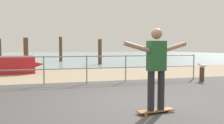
% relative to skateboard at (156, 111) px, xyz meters
% --- Properties ---
extents(ground_plane, '(24.00, 10.00, 0.04)m').
position_rel_skateboard_xyz_m(ground_plane, '(-0.32, -0.31, -0.07)').
color(ground_plane, '#474444').
rests_on(ground_plane, ground).
extents(beach_strip, '(24.00, 6.00, 0.04)m').
position_rel_skateboard_xyz_m(beach_strip, '(-0.32, 7.69, -0.07)').
color(beach_strip, tan).
rests_on(beach_strip, ground).
extents(sea_surface, '(72.00, 50.00, 0.04)m').
position_rel_skateboard_xyz_m(sea_surface, '(-0.32, 35.69, -0.07)').
color(sea_surface, '#849EA3').
rests_on(sea_surface, ground).
extents(railing_fence, '(12.21, 0.05, 1.05)m').
position_rel_skateboard_xyz_m(railing_fence, '(-2.20, 4.29, 0.63)').
color(railing_fence, gray).
rests_on(railing_fence, ground).
extents(skateboard, '(0.82, 0.30, 0.08)m').
position_rel_skateboard_xyz_m(skateboard, '(0.00, 0.00, 0.00)').
color(skateboard, brown).
rests_on(skateboard, ground).
extents(skateboarder, '(1.45, 0.27, 1.65)m').
position_rel_skateboard_xyz_m(skateboarder, '(-0.00, 0.00, 0.95)').
color(skateboarder, '#26262B').
rests_on(skateboarder, skateboard).
extents(bollard_short, '(0.18, 0.18, 0.55)m').
position_rel_skateboard_xyz_m(bollard_short, '(3.80, 3.62, 0.21)').
color(bollard_short, '#513826').
rests_on(bollard_short, ground).
extents(seagull, '(0.17, 0.49, 0.18)m').
position_rel_skateboard_xyz_m(seagull, '(3.80, 3.64, 0.56)').
color(seagull, white).
rests_on(seagull, bollard_short).
extents(groyne_post_0, '(0.27, 0.27, 2.13)m').
position_rel_skateboard_xyz_m(groyne_post_0, '(-6.09, 19.13, 1.00)').
color(groyne_post_0, '#513826').
rests_on(groyne_post_0, ground).
extents(groyne_post_1, '(0.32, 0.32, 2.01)m').
position_rel_skateboard_xyz_m(groyne_post_1, '(-3.40, 12.98, 0.94)').
color(groyne_post_1, '#513826').
rests_on(groyne_post_1, ground).
extents(groyne_post_2, '(0.29, 0.29, 2.33)m').
position_rel_skateboard_xyz_m(groyne_post_2, '(-0.72, 18.30, 1.10)').
color(groyne_post_2, '#513826').
rests_on(groyne_post_2, ground).
extents(groyne_post_3, '(0.29, 0.29, 1.97)m').
position_rel_skateboard_xyz_m(groyne_post_3, '(1.97, 13.56, 0.92)').
color(groyne_post_3, '#513826').
rests_on(groyne_post_3, ground).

